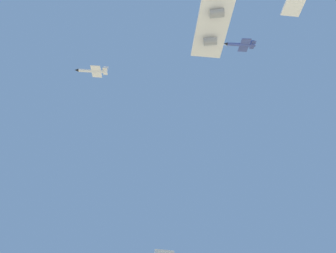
% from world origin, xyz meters
% --- Properties ---
extents(chase_jet_lead, '(15.23, 8.97, 4.00)m').
position_xyz_m(chase_jet_lead, '(17.71, -25.42, 94.53)').
color(chase_jet_lead, silver).
extents(chase_jet_trailing, '(15.19, 9.01, 4.00)m').
position_xyz_m(chase_jet_trailing, '(-43.04, 7.31, 104.69)').
color(chase_jet_trailing, '#38478C').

